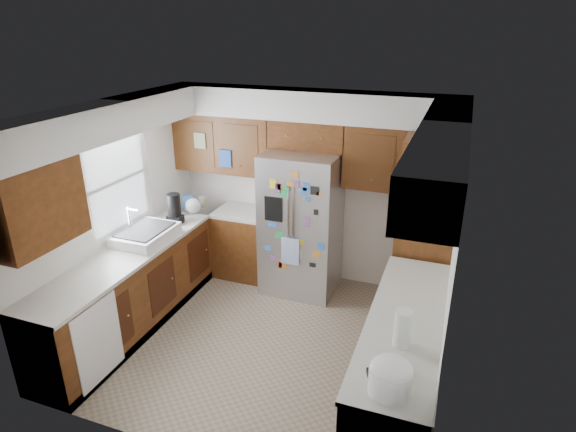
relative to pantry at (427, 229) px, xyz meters
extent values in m
plane|color=gray|center=(-1.50, -1.15, -1.07)|extent=(3.60, 3.60, 0.00)
cube|color=white|center=(-1.50, 0.45, 0.18)|extent=(3.60, 0.04, 2.50)
cube|color=white|center=(-3.30, -1.15, 0.18)|extent=(0.04, 3.20, 2.50)
cube|color=white|center=(0.30, -1.15, 0.18)|extent=(0.04, 3.20, 2.50)
cube|color=white|center=(-1.50, -2.75, 0.18)|extent=(3.60, 0.04, 2.50)
cube|color=white|center=(-1.50, -1.15, 1.43)|extent=(3.60, 3.20, 0.02)
cube|color=silver|center=(-1.50, 0.26, 1.25)|extent=(3.60, 0.38, 0.35)
cube|color=silver|center=(-3.11, -1.15, 1.25)|extent=(0.38, 3.20, 0.35)
cube|color=silver|center=(0.11, -1.15, 1.25)|extent=(0.38, 3.20, 0.35)
cube|color=#3F250C|center=(-2.63, 0.28, 0.70)|extent=(1.33, 0.34, 0.75)
cube|color=#3F250C|center=(-0.36, 0.28, 0.70)|extent=(1.33, 0.34, 0.75)
cube|color=#3F250C|center=(-3.13, -2.30, 0.70)|extent=(0.34, 0.85, 0.75)
cube|color=white|center=(-3.29, -1.05, 0.53)|extent=(0.02, 0.90, 1.05)
cube|color=white|center=(-3.25, -1.05, 0.53)|extent=(0.01, 1.02, 1.15)
cube|color=#1B44A2|center=(-2.54, 0.09, 0.55)|extent=(0.16, 0.02, 0.22)
cube|color=beige|center=(-2.88, 0.09, 0.75)|extent=(0.16, 0.02, 0.20)
cube|color=#3F250C|center=(-3.00, -1.45, -0.64)|extent=(0.60, 2.60, 0.88)
cube|color=#3F250C|center=(-2.33, 0.15, -0.64)|extent=(0.75, 0.60, 0.88)
cube|color=silver|center=(-3.00, -1.45, -0.17)|extent=(0.63, 2.60, 0.04)
cube|color=silver|center=(-2.33, 0.15, -0.17)|extent=(0.75, 0.60, 0.04)
cube|color=black|center=(-3.00, -1.45, -1.02)|extent=(0.60, 2.60, 0.10)
cube|color=white|center=(-2.69, -2.30, -0.61)|extent=(0.01, 0.58, 0.80)
cube|color=#3F250C|center=(0.00, -1.62, -0.64)|extent=(0.60, 2.25, 0.88)
cube|color=silver|center=(0.00, -1.62, -0.17)|extent=(0.63, 2.25, 0.04)
cube|color=black|center=(0.00, -1.62, -1.02)|extent=(0.60, 2.25, 0.10)
cube|color=#3F250C|center=(0.00, 0.00, 0.00)|extent=(0.60, 0.90, 2.15)
cube|color=#ACACB2|center=(-1.50, 0.05, -0.17)|extent=(0.90, 0.75, 1.80)
cylinder|color=silver|center=(-1.53, -0.34, -0.02)|extent=(0.02, 0.02, 0.90)
cylinder|color=silver|center=(-1.47, -0.34, -0.02)|extent=(0.02, 0.02, 0.90)
cube|color=black|center=(-1.72, -0.33, 0.12)|extent=(0.22, 0.01, 0.30)
cube|color=white|center=(-1.50, -0.35, -0.38)|extent=(0.22, 0.01, 0.34)
cube|color=#8C4C99|center=(-1.66, -0.33, 0.39)|extent=(0.06, 0.00, 0.12)
cube|color=black|center=(-1.23, -0.33, -0.52)|extent=(0.08, 0.00, 0.05)
cube|color=black|center=(-1.20, -0.33, 0.16)|extent=(0.05, 0.00, 0.06)
cube|color=yellow|center=(-1.59, -0.33, -0.39)|extent=(0.06, 0.00, 0.12)
cube|color=black|center=(-1.22, -0.33, 0.41)|extent=(0.10, 0.00, 0.10)
cube|color=blue|center=(-1.32, -0.33, 0.45)|extent=(0.07, 0.00, 0.10)
cube|color=blue|center=(-1.13, -0.33, -0.26)|extent=(0.08, 0.00, 0.08)
cube|color=blue|center=(-1.80, -0.33, -0.39)|extent=(0.08, 0.00, 0.05)
cube|color=blue|center=(-1.30, -0.33, 0.30)|extent=(0.06, 0.00, 0.06)
cube|color=green|center=(-1.65, -0.33, -0.20)|extent=(0.10, 0.00, 0.08)
cube|color=orange|center=(-1.61, -0.33, -0.59)|extent=(0.10, 0.00, 0.11)
cube|color=blue|center=(-1.35, -0.33, 0.39)|extent=(0.07, 0.00, 0.10)
cube|color=red|center=(-1.64, -0.33, -0.59)|extent=(0.05, 0.00, 0.07)
cube|color=orange|center=(-1.17, -0.33, 0.38)|extent=(0.05, 0.00, 0.05)
cube|color=yellow|center=(-1.39, -0.33, -0.25)|extent=(0.10, 0.00, 0.07)
cube|color=yellow|center=(-1.72, -0.33, 0.44)|extent=(0.09, 0.00, 0.11)
cube|color=green|center=(-1.59, -0.33, 0.33)|extent=(0.10, 0.00, 0.08)
cube|color=white|center=(-1.39, -0.33, -0.41)|extent=(0.07, 0.00, 0.12)
cube|color=green|center=(-1.55, -0.33, 0.40)|extent=(0.10, 0.00, 0.06)
cube|color=blue|center=(-1.73, -0.33, -0.07)|extent=(0.11, 0.00, 0.05)
cube|color=orange|center=(-1.46, -0.33, 0.57)|extent=(0.09, 0.00, 0.07)
cube|color=red|center=(-1.64, -0.33, 0.41)|extent=(0.06, 0.00, 0.07)
cube|color=#8C4C99|center=(-1.74, -0.33, -0.52)|extent=(0.08, 0.00, 0.05)
cube|color=orange|center=(-1.18, -0.33, -0.36)|extent=(0.09, 0.00, 0.09)
cube|color=#8C4C99|center=(-1.43, -0.33, 0.47)|extent=(0.05, 0.00, 0.08)
cube|color=#8C4C99|center=(-1.30, -0.33, 0.02)|extent=(0.06, 0.00, 0.11)
cube|color=orange|center=(-1.51, -0.33, 0.45)|extent=(0.07, 0.00, 0.07)
cube|color=#3F250C|center=(-1.50, 0.28, 0.90)|extent=(0.96, 0.34, 0.35)
sphere|color=#225499|center=(-1.86, 0.23, 1.23)|extent=(0.31, 0.31, 0.31)
cylinder|color=black|center=(-1.35, 0.27, 1.16)|extent=(0.31, 0.31, 0.18)
ellipsoid|color=#333338|center=(-1.35, 0.27, 1.25)|extent=(0.29, 0.29, 0.13)
cube|color=white|center=(-3.00, -1.05, -0.09)|extent=(0.52, 0.70, 0.12)
cube|color=black|center=(-3.00, -1.05, -0.03)|extent=(0.44, 0.60, 0.02)
cylinder|color=silver|center=(-3.20, -1.05, 0.07)|extent=(0.02, 0.02, 0.30)
cylinder|color=silver|center=(-3.14, -1.05, 0.20)|extent=(0.16, 0.02, 0.02)
cube|color=yellow|center=(-2.80, -1.31, -0.13)|extent=(0.10, 0.18, 0.04)
cube|color=black|center=(-2.95, -0.52, -0.10)|extent=(0.18, 0.14, 0.10)
cylinder|color=black|center=(-2.95, -0.52, 0.09)|extent=(0.16, 0.16, 0.28)
cylinder|color=#ACACB2|center=(-3.07, -0.34, -0.05)|extent=(0.14, 0.14, 0.20)
sphere|color=white|center=(-2.91, -0.15, -0.05)|extent=(0.20, 0.20, 0.20)
cube|color=#3F72B2|center=(-3.05, -0.03, -0.06)|extent=(0.14, 0.10, 0.18)
cube|color=#BFB28C|center=(-2.92, 0.09, -0.08)|extent=(0.10, 0.08, 0.14)
cylinder|color=white|center=(-2.96, -0.74, -0.10)|extent=(0.08, 0.08, 0.11)
cylinder|color=white|center=(0.00, -2.53, -0.06)|extent=(0.29, 0.29, 0.19)
ellipsoid|color=white|center=(0.00, -2.53, 0.04)|extent=(0.28, 0.28, 0.13)
cube|color=black|center=(-0.14, -2.53, -0.04)|extent=(0.04, 0.06, 0.04)
cylinder|color=white|center=(0.01, -1.99, 0.00)|extent=(0.14, 0.14, 0.30)
camera|label=1|loc=(0.24, -5.17, 2.17)|focal=30.00mm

